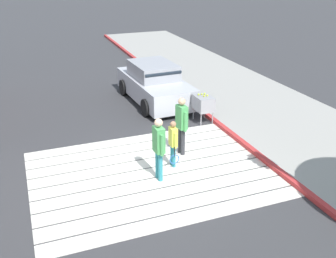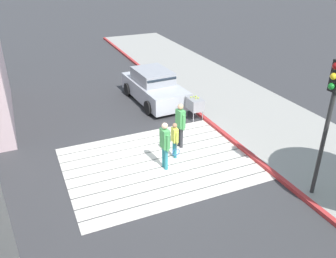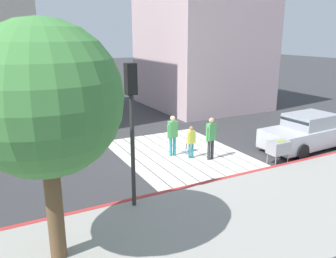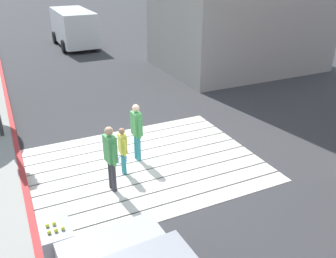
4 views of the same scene
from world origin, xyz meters
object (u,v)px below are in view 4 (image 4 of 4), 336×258
(van_down_street, at_px, (74,27))
(pedestrian_adult_lead, at_px, (111,154))
(pedestrian_adult_trailing, at_px, (137,128))
(tennis_ball_cart, at_px, (57,238))
(pedestrian_child_with_racket, at_px, (123,148))

(van_down_street, distance_m, pedestrian_adult_lead, 17.59)
(van_down_street, height_order, pedestrian_adult_trailing, van_down_street)
(van_down_street, xyz_separation_m, pedestrian_adult_trailing, (-1.74, -16.20, -0.27))
(tennis_ball_cart, xyz_separation_m, pedestrian_child_with_racket, (2.20, 2.66, 0.08))
(van_down_street, xyz_separation_m, tennis_ball_cart, (-4.55, -19.38, -0.58))
(pedestrian_adult_trailing, relative_size, pedestrian_child_with_racket, 1.27)
(pedestrian_child_with_racket, bearing_deg, pedestrian_adult_lead, -129.28)
(van_down_street, relative_size, pedestrian_adult_lead, 2.95)
(van_down_street, bearing_deg, pedestrian_child_with_racket, -98.00)
(tennis_ball_cart, relative_size, pedestrian_child_with_racket, 0.74)
(pedestrian_adult_trailing, bearing_deg, tennis_ball_cart, -131.43)
(van_down_street, bearing_deg, pedestrian_adult_trailing, -96.14)
(tennis_ball_cart, xyz_separation_m, pedestrian_adult_lead, (1.69, 2.03, 0.33))
(pedestrian_adult_lead, height_order, pedestrian_adult_trailing, pedestrian_adult_lead)
(tennis_ball_cart, height_order, pedestrian_adult_trailing, pedestrian_adult_trailing)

